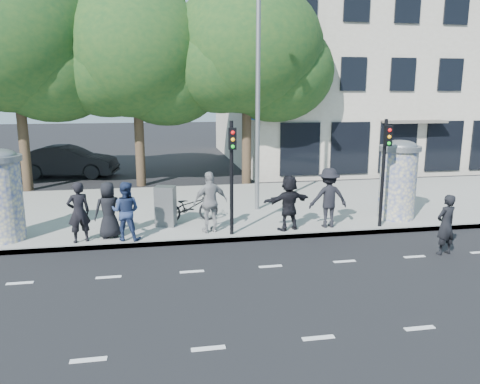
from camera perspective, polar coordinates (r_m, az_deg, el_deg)
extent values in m
plane|color=black|center=(10.84, 5.55, -11.66)|extent=(120.00, 120.00, 0.00)
cube|color=gray|center=(17.78, -1.00, -1.83)|extent=(40.00, 8.00, 0.15)
cube|color=slate|center=(14.04, 1.62, -5.66)|extent=(40.00, 0.10, 0.16)
cube|color=silver|center=(8.97, 9.52, -17.14)|extent=(32.00, 0.12, 0.01)
cube|color=silver|center=(12.09, 3.73, -9.04)|extent=(32.00, 0.12, 0.01)
cylinder|color=beige|center=(15.03, -27.16, -0.99)|extent=(1.20, 1.20, 2.30)
cylinder|color=beige|center=(16.60, 18.65, 0.85)|extent=(1.20, 1.20, 2.30)
cylinder|color=slate|center=(16.41, 18.94, 5.06)|extent=(1.36, 1.36, 0.16)
ellipsoid|color=slate|center=(16.40, 18.96, 5.34)|extent=(1.10, 1.10, 0.38)
cylinder|color=black|center=(13.79, -1.04, 1.62)|extent=(0.11, 0.11, 3.40)
cube|color=black|center=(13.44, -0.93, 6.52)|extent=(0.22, 0.14, 0.62)
cylinder|color=black|center=(15.30, 17.02, 2.14)|extent=(0.11, 0.11, 3.40)
cube|color=black|center=(14.99, 17.62, 6.54)|extent=(0.22, 0.14, 0.62)
cylinder|color=slate|center=(16.62, 2.18, 11.39)|extent=(0.16, 0.16, 8.00)
cylinder|color=#38281C|center=(22.85, -24.88, 5.99)|extent=(0.44, 0.44, 4.73)
ellipsoid|color=#163D19|center=(22.87, -25.84, 16.36)|extent=(7.20, 7.20, 6.12)
cylinder|color=#38281C|center=(22.35, -12.16, 6.32)|extent=(0.44, 0.44, 4.41)
ellipsoid|color=#163D19|center=(22.31, -12.62, 16.25)|extent=(6.80, 6.80, 5.78)
cylinder|color=#38281C|center=(22.34, 0.81, 6.82)|extent=(0.44, 0.44, 4.59)
ellipsoid|color=#163D19|center=(22.33, 0.84, 17.16)|extent=(7.00, 7.00, 5.95)
cube|color=#AEA391|center=(33.06, 16.84, 14.47)|extent=(20.00, 15.00, 12.00)
cube|color=black|center=(26.63, 23.60, 5.16)|extent=(18.00, 0.10, 2.60)
cube|color=#59544C|center=(25.16, 20.47, 8.04)|extent=(3.20, 0.90, 0.12)
cube|color=#194C8C|center=(22.63, 3.26, 9.16)|extent=(1.60, 0.06, 0.30)
imported|color=black|center=(14.17, -15.73, -2.13)|extent=(0.94, 0.75, 1.67)
imported|color=black|center=(14.00, -19.07, -2.35)|extent=(0.75, 0.62, 1.75)
imported|color=navy|center=(13.83, -13.77, -2.27)|extent=(0.97, 0.84, 1.71)
imported|color=black|center=(14.99, 10.73, -0.68)|extent=(1.24, 0.74, 1.89)
imported|color=gray|center=(14.19, -3.63, -1.24)|extent=(1.23, 0.90, 1.88)
imported|color=black|center=(14.50, 5.97, -1.30)|extent=(1.70, 0.99, 1.73)
imported|color=black|center=(13.87, 23.80, -3.66)|extent=(0.69, 0.54, 1.67)
imported|color=black|center=(15.48, -6.16, -1.80)|extent=(0.97, 2.01, 1.01)
cube|color=#5D6061|center=(15.09, -9.07, -1.71)|extent=(0.72, 0.61, 1.29)
cube|color=slate|center=(16.59, 17.72, -1.17)|extent=(0.64, 0.56, 1.13)
imported|color=black|center=(25.95, -20.21, 3.52)|extent=(2.48, 5.16, 1.63)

